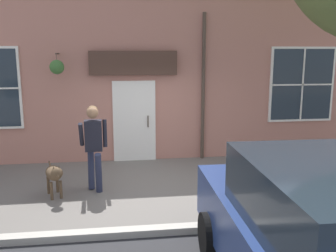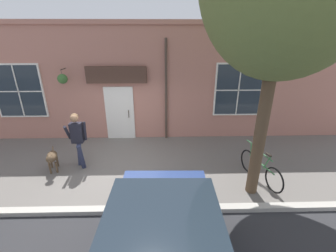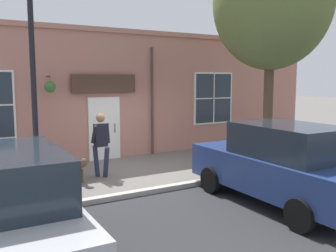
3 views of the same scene
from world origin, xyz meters
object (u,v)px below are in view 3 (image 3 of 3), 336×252
(dog_on_leash, at_px, (77,165))
(street_tree_by_curb, at_px, (272,4))
(leaning_bicycle, at_px, (265,150))
(pedestrian_walking, at_px, (101,138))
(parked_car_nearest_curb, at_px, (1,211))
(street_lamp, at_px, (33,61))
(parked_car_mid_block, at_px, (283,164))

(dog_on_leash, distance_m, street_tree_by_curb, 7.36)
(leaning_bicycle, bearing_deg, pedestrian_walking, -99.00)
(leaning_bicycle, bearing_deg, parked_car_nearest_curb, -68.04)
(pedestrian_walking, distance_m, leaning_bicycle, 5.45)
(street_tree_by_curb, relative_size, street_lamp, 1.52)
(parked_car_nearest_curb, bearing_deg, dog_on_leash, 150.45)
(pedestrian_walking, height_order, parked_car_mid_block, pedestrian_walking)
(leaning_bicycle, distance_m, parked_car_nearest_curb, 9.02)
(street_tree_by_curb, distance_m, parked_car_nearest_curb, 9.44)
(parked_car_nearest_curb, xyz_separation_m, street_lamp, (-2.48, 0.98, 2.18))
(dog_on_leash, distance_m, parked_car_mid_block, 5.14)
(street_tree_by_curb, distance_m, parked_car_mid_block, 5.51)
(pedestrian_walking, xyz_separation_m, parked_car_mid_block, (4.15, 2.56, -0.20))
(pedestrian_walking, xyz_separation_m, leaning_bicycle, (0.85, 5.34, -0.70))
(dog_on_leash, bearing_deg, parked_car_nearest_curb, -29.55)
(pedestrian_walking, bearing_deg, street_lamp, -49.63)
(street_lamp, bearing_deg, parked_car_nearest_curb, -21.50)
(pedestrian_walking, distance_m, parked_car_nearest_curb, 5.19)
(pedestrian_walking, distance_m, dog_on_leash, 1.01)
(dog_on_leash, xyz_separation_m, parked_car_nearest_curb, (3.97, -2.25, 0.40))
(leaning_bicycle, relative_size, street_lamp, 0.36)
(pedestrian_walking, xyz_separation_m, parked_car_nearest_curb, (4.22, -3.01, -0.20))
(street_tree_by_curb, xyz_separation_m, leaning_bicycle, (-0.46, 0.34, -4.55))
(pedestrian_walking, height_order, parked_car_nearest_curb, pedestrian_walking)
(pedestrian_walking, height_order, street_lamp, street_lamp)
(parked_car_nearest_curb, bearing_deg, street_tree_by_curb, 109.92)
(dog_on_leash, relative_size, street_tree_by_curb, 0.14)
(pedestrian_walking, bearing_deg, dog_on_leash, -72.12)
(street_tree_by_curb, height_order, street_lamp, street_tree_by_curb)
(pedestrian_walking, height_order, dog_on_leash, pedestrian_walking)
(pedestrian_walking, xyz_separation_m, street_lamp, (1.73, -2.04, 1.97))
(parked_car_mid_block, bearing_deg, street_tree_by_curb, 139.35)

